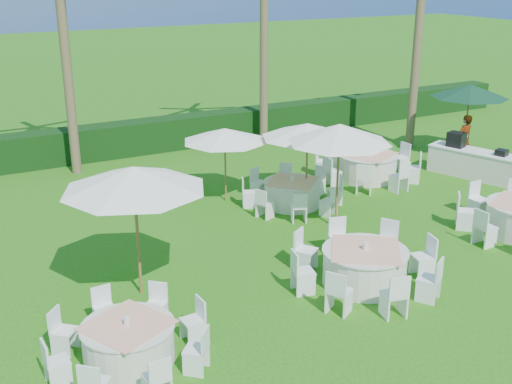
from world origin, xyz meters
The scene contains 16 objects.
ground centered at (0.00, 0.00, 0.00)m, with size 120.00×120.00×0.00m, color #236311.
hedge centered at (0.00, 12.00, 0.60)m, with size 34.00×1.00×1.20m, color black.
banquet_table_a centered at (-5.20, -0.89, 0.39)m, with size 2.94×2.94×0.90m.
banquet_table_b centered at (0.32, -0.50, 0.44)m, with size 3.33×3.33×1.00m.
banquet_table_e centered at (1.48, 4.48, 0.39)m, with size 2.89×2.89×0.91m.
banquet_table_f centered at (4.95, 5.40, 0.45)m, with size 3.42×3.42×1.03m.
umbrella_a centered at (-4.19, 1.44, 2.63)m, with size 3.03×3.03×2.88m.
umbrella_b centered at (1.65, 2.48, 2.62)m, with size 2.75×2.75×2.87m.
umbrella_c centered at (-0.06, 5.78, 2.03)m, with size 2.52×2.52×2.23m.
umbrella_d centered at (1.98, 4.50, 2.20)m, with size 2.73×2.73×2.41m.
umbrella_green centered at (9.75, 5.87, 2.43)m, with size 2.77×2.77×2.66m.
buffet_table centered at (8.33, 3.46, 0.50)m, with size 2.09×4.03×1.41m.
staff_person centered at (8.91, 5.09, 0.90)m, with size 0.66×0.43×1.80m, color gray.
palm_b centered at (-3.37, 10.65, 4.52)m, with size 4.20×4.39×8.14m.
palm_d centered at (4.06, 10.89, 4.48)m, with size 4.40×4.13×8.06m.
palm_e centered at (8.88, 7.84, 5.07)m, with size 4.40×4.12×9.22m.
Camera 1 is at (-7.86, -10.65, 6.76)m, focal length 45.00 mm.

